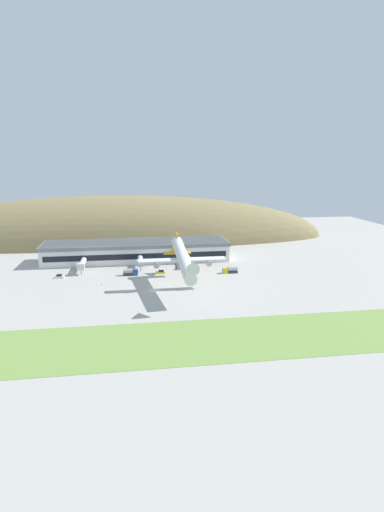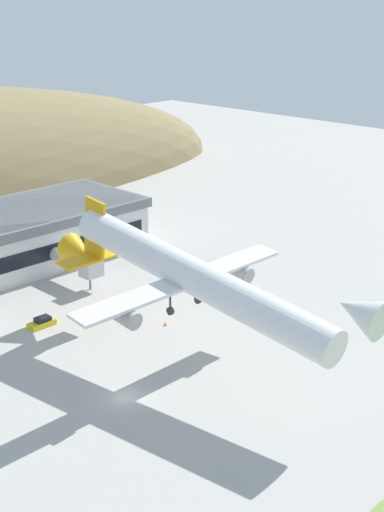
# 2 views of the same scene
# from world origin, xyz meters

# --- Properties ---
(ground_plane) EXTENTS (390.72, 390.72, 0.00)m
(ground_plane) POSITION_xyz_m (0.00, 0.00, 0.00)
(ground_plane) COLOR #ADAAA3
(grass_strip_foreground) EXTENTS (351.65, 29.96, 0.08)m
(grass_strip_foreground) POSITION_xyz_m (0.00, -48.03, 0.04)
(grass_strip_foreground) COLOR #759947
(grass_strip_foreground) RESTS_ON ground_plane
(hill_backdrop) EXTENTS (286.89, 60.89, 59.15)m
(hill_backdrop) POSITION_xyz_m (-21.92, 106.61, 0.00)
(hill_backdrop) COLOR olive
(hill_backdrop) RESTS_ON ground_plane
(terminal_building) EXTENTS (95.60, 22.12, 10.04)m
(terminal_building) POSITION_xyz_m (-6.19, 51.72, 5.69)
(terminal_building) COLOR silver
(terminal_building) RESTS_ON ground_plane
(jetway_0) EXTENTS (3.38, 15.29, 5.43)m
(jetway_0) POSITION_xyz_m (-31.94, 32.75, 3.99)
(jetway_0) COLOR silver
(jetway_0) RESTS_ON ground_plane
(jetway_1) EXTENTS (3.38, 13.29, 5.43)m
(jetway_1) POSITION_xyz_m (-4.77, 33.80, 3.99)
(jetway_1) COLOR silver
(jetway_1) RESTS_ON ground_plane
(jetway_2) EXTENTS (3.38, 11.81, 5.43)m
(jetway_2) POSITION_xyz_m (18.64, 34.60, 3.99)
(jetway_2) COLOR silver
(jetway_2) RESTS_ON ground_plane
(cargo_airplane) EXTENTS (35.16, 54.90, 12.19)m
(cargo_airplane) POSITION_xyz_m (11.53, 0.13, 13.00)
(cargo_airplane) COLOR silver
(service_car_0) EXTENTS (4.24, 1.91, 1.49)m
(service_car_0) POSITION_xyz_m (4.37, 24.85, 0.62)
(service_car_0) COLOR gold
(service_car_0) RESTS_ON ground_plane
(service_car_1) EXTENTS (4.08, 2.16, 1.63)m
(service_car_1) POSITION_xyz_m (-40.85, 23.92, 0.67)
(service_car_1) COLOR silver
(service_car_1) RESTS_ON ground_plane
(fuel_truck) EXTENTS (7.14, 2.26, 3.03)m
(fuel_truck) POSITION_xyz_m (36.38, 20.60, 1.43)
(fuel_truck) COLOR gold
(fuel_truck) RESTS_ON ground_plane
(box_truck) EXTENTS (6.82, 2.50, 3.15)m
(box_truck) POSITION_xyz_m (-9.60, 23.60, 1.52)
(box_truck) COLOR #264C99
(box_truck) RESTS_ON ground_plane
(traffic_cone_0) EXTENTS (0.52, 0.52, 0.58)m
(traffic_cone_0) POSITION_xyz_m (-21.67, 10.31, 0.28)
(traffic_cone_0) COLOR orange
(traffic_cone_0) RESTS_ON ground_plane
(traffic_cone_1) EXTENTS (0.52, 0.52, 0.58)m
(traffic_cone_1) POSITION_xyz_m (17.79, 11.74, 0.28)
(traffic_cone_1) COLOR orange
(traffic_cone_1) RESTS_ON ground_plane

